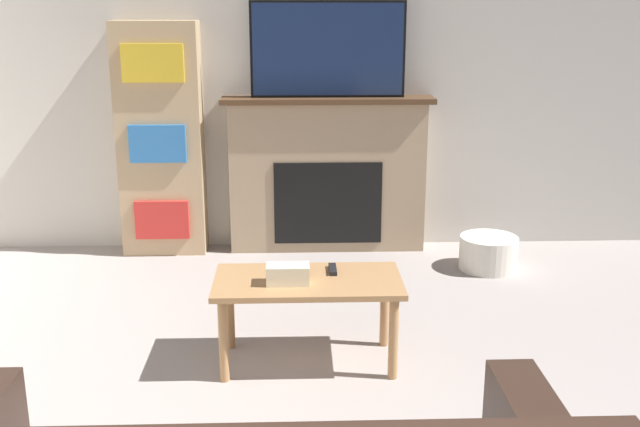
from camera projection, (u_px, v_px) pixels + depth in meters
The scene contains 8 objects.
wall_back at pixel (314, 73), 5.66m from camera, with size 6.38×0.06×2.70m.
fireplace at pixel (327, 174), 5.73m from camera, with size 1.59×0.28×1.18m.
tv at pixel (328, 50), 5.45m from camera, with size 1.14×0.03×0.70m.
coffee_table at pixel (308, 291), 3.92m from camera, with size 0.98×0.50×0.48m.
tissue_box at pixel (288, 274), 3.83m from camera, with size 0.22×0.12×0.10m.
remote_control at pixel (333, 269), 4.01m from camera, with size 0.04×0.15×0.02m.
bookshelf at pixel (161, 140), 5.59m from camera, with size 0.62×0.29×1.74m.
storage_basket at pixel (488, 253), 5.41m from camera, with size 0.42×0.42×0.24m.
Camera 1 is at (-0.15, -1.06, 1.87)m, focal length 42.00 mm.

